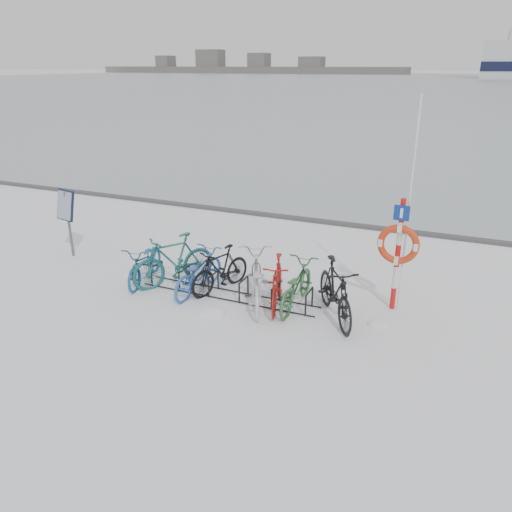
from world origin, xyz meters
name	(u,v)px	position (x,y,z in m)	size (l,w,h in m)	color
ground	(229,296)	(0.00, 0.00, 0.00)	(900.00, 900.00, 0.00)	white
ice_sheet	(468,82)	(0.00, 155.00, 0.01)	(400.00, 298.00, 0.02)	#9FABB4
quay_edge	(311,220)	(0.00, 5.90, 0.05)	(400.00, 0.25, 0.10)	#3F3F42
bike_rack	(228,288)	(0.00, 0.00, 0.18)	(4.00, 0.48, 0.46)	black
info_board	(66,209)	(-4.78, 0.53, 1.26)	(0.62, 0.34, 1.75)	#595B5E
lifebuoy_station	(399,244)	(3.32, 0.75, 1.40)	(0.80, 0.23, 4.18)	red
shoreline	(239,68)	(-122.02, 260.00, 2.79)	(180.00, 12.00, 9.50)	#4E4E4E
bike_0	(145,261)	(-2.10, -0.01, 0.47)	(0.62, 1.79, 0.94)	#194D8A
bike_1	(174,259)	(-1.41, 0.12, 0.59)	(0.56, 1.98, 1.19)	#1A5859
bike_2	(198,271)	(-0.71, -0.02, 0.47)	(0.63, 1.80, 0.95)	#2C5BAF
bike_3	(220,268)	(-0.30, 0.23, 0.51)	(0.48, 1.69, 1.01)	black
bike_4	(256,278)	(0.66, -0.05, 0.55)	(0.73, 2.11, 1.10)	silver
bike_5	(277,281)	(1.10, 0.02, 0.53)	(0.50, 1.75, 1.05)	maroon
bike_6	(296,284)	(1.46, 0.16, 0.48)	(0.64, 1.83, 0.96)	#2C6435
bike_7	(335,290)	(2.33, -0.05, 0.60)	(0.56, 2.00, 1.20)	black
snow_drifts	(223,299)	(-0.04, -0.19, 0.00)	(6.25, 1.99, 0.20)	white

